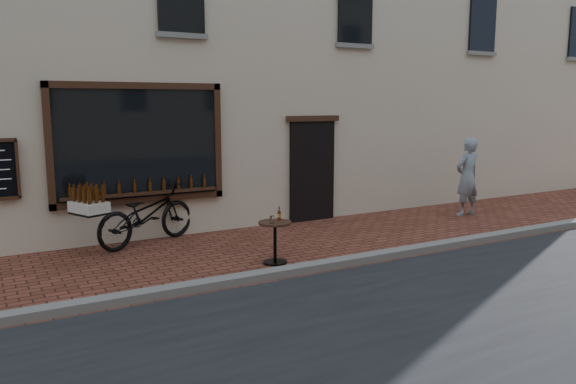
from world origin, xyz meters
TOP-DOWN VIEW (x-y plane):
  - ground at (0.00, 0.00)m, footprint 90.00×90.00m
  - kerb at (0.00, 0.20)m, footprint 90.00×0.25m
  - shop_building at (0.00, 6.50)m, footprint 28.00×6.20m
  - cargo_bicycle at (-1.93, 3.14)m, footprint 2.52×1.58m
  - bistro_table at (-0.41, 0.86)m, footprint 0.54×0.54m
  - pedestrian at (5.32, 2.17)m, footprint 0.67×0.45m

SIDE VIEW (x-z plane):
  - ground at x=0.00m, z-range 0.00..0.00m
  - kerb at x=0.00m, z-range 0.00..0.12m
  - bistro_table at x=-0.41m, z-range 0.03..0.96m
  - cargo_bicycle at x=-1.93m, z-range -0.03..1.17m
  - pedestrian at x=5.32m, z-range 0.00..1.80m
  - shop_building at x=0.00m, z-range 0.00..10.00m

